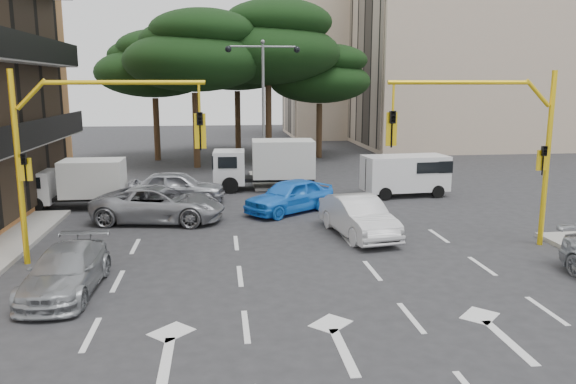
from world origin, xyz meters
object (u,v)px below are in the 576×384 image
Objects in this scene: car_white_hatch at (358,217)px; car_blue_compact at (290,196)px; van_white at (405,175)px; box_truck_a at (75,184)px; car_silver_wagon at (66,271)px; signal_mast_right at (499,135)px; signal_mast_left at (78,140)px; box_truck_b at (265,165)px; car_silver_cross_a at (159,204)px; car_silver_cross_b at (177,187)px; street_lamp_center at (263,86)px.

car_blue_compact is (-2.03, 4.16, -0.00)m from car_white_hatch.
box_truck_a is (-15.69, -1.00, 0.07)m from van_white.
car_silver_wagon is (-9.23, -4.65, -0.12)m from car_white_hatch.
signal_mast_right is 13.61m from signal_mast_left.
car_blue_compact is at bearing 106.56° from car_white_hatch.
car_white_hatch is at bearing -161.81° from box_truck_b.
box_truck_a is at bearing -91.36° from van_white.
car_blue_compact is at bearing 39.75° from signal_mast_left.
signal_mast_right is 1.34× the size of box_truck_a.
signal_mast_right reaches higher than car_silver_cross_a.
van_white is 7.28m from box_truck_b.
signal_mast_left is 13.56m from box_truck_b.
box_truck_a is (-4.47, -0.66, 0.34)m from car_silver_cross_b.
street_lamp_center reaches higher than car_silver_wagon.
car_silver_cross_a is at bearing 145.97° from box_truck_b.
signal_mast_right is 5.64m from car_white_hatch.
car_silver_wagon is 0.79× the size of box_truck_b.
signal_mast_right is 1.13× the size of car_silver_cross_a.
car_white_hatch is 4.63m from car_blue_compact.
signal_mast_right is at bearing 0.00° from signal_mast_left.
car_silver_cross_b is (0.46, 3.66, 0.03)m from car_silver_cross_a.
car_silver_wagon is at bearing 177.26° from car_silver_cross_a.
box_truck_a reaches higher than car_silver_cross_a.
car_silver_cross_a is at bearing 79.91° from car_silver_wagon.
car_silver_cross_a reaches higher than car_blue_compact.
box_truck_a is at bearing 104.41° from car_silver_wagon.
signal_mast_left is 15.65m from street_lamp_center.
car_silver_cross_a is (-7.53, 3.09, 0.00)m from car_white_hatch.
car_silver_wagon is at bearing 157.94° from box_truck_b.
box_truck_a is (-4.00, 3.00, 0.37)m from car_silver_cross_a.
car_silver_cross_b reaches higher than car_blue_compact.
box_truck_b reaches higher than car_silver_cross_b.
signal_mast_left is 1.34× the size of car_silver_cross_b.
signal_mast_right is 1.39× the size of car_blue_compact.
car_silver_cross_a is (-11.80, 5.01, -3.15)m from signal_mast_right.
signal_mast_right reaches higher than car_silver_cross_b.
street_lamp_center reaches higher than car_silver_cross_a.
box_truck_a is (-11.53, 6.09, 0.37)m from car_white_hatch.
car_silver_cross_a is (-5.00, -9.00, -4.69)m from street_lamp_center.
signal_mast_left reaches higher than car_silver_wagon.
car_silver_wagon is (-7.20, -8.81, -0.12)m from car_blue_compact.
car_silver_cross_a is 1.18× the size of car_silver_cross_b.
car_silver_cross_b is at bearing -93.28° from van_white.
signal_mast_left is at bearing 180.00° from signal_mast_right.
box_truck_a is at bearing 142.67° from car_white_hatch.
car_white_hatch is 0.83× the size of box_truck_b.
signal_mast_right is 15.65m from street_lamp_center.
box_truck_b reaches higher than car_blue_compact.
box_truck_b is (6.56, 14.26, 0.70)m from car_silver_wagon.
car_silver_cross_a is at bearing 177.19° from car_silver_cross_b.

